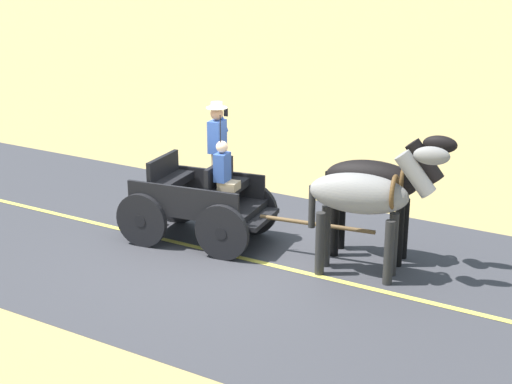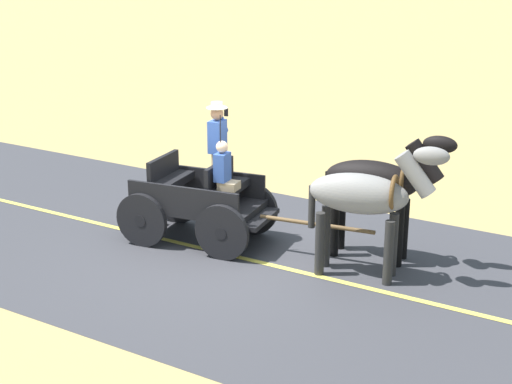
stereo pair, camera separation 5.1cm
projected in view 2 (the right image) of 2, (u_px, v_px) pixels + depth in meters
The scene contains 6 objects.
ground_plane at pixel (220, 253), 12.96m from camera, with size 200.00×200.00×0.00m, color tan.
road_surface at pixel (220, 253), 12.96m from camera, with size 6.74×160.00×0.01m, color #38383D.
road_centre_stripe at pixel (220, 253), 12.96m from camera, with size 0.12×160.00×0.00m, color #DBCC4C.
horse_drawn_carriage at pixel (202, 197), 13.28m from camera, with size 1.75×4.51×2.50m.
horse_near_side at pixel (378, 183), 12.35m from camera, with size 0.76×2.15×2.21m.
horse_off_side at pixel (365, 197), 11.66m from camera, with size 0.85×2.15×2.21m.
Camera 2 is at (9.95, 6.73, 5.01)m, focal length 53.06 mm.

